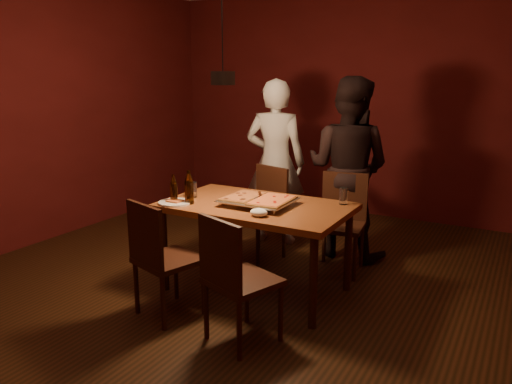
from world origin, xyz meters
The scene contains 19 objects.
room_shell centered at (0.00, 0.00, 1.40)m, with size 6.00×6.00×6.00m.
dining_table centered at (0.15, 0.23, 0.68)m, with size 1.50×0.90×0.75m.
chair_far_left centered at (-0.18, 0.99, 0.54)m, with size 0.52×0.52×0.49m.
chair_far_right centered at (0.60, 1.05, 0.54)m, with size 0.47×0.47×0.49m.
chair_near_left centered at (-0.23, -0.54, 0.54)m, with size 0.52×0.52×0.49m.
chair_near_right centered at (0.45, -0.60, 0.54)m, with size 0.54×0.54×0.49m.
pizza_tray centered at (0.19, 0.21, 0.77)m, with size 0.55×0.45×0.05m, color silver.
pizza_meat centered at (0.05, 0.21, 0.81)m, with size 0.25×0.39×0.02m, color maroon.
pizza_cheese centered at (0.31, 0.21, 0.81)m, with size 0.27×0.43×0.02m, color gold.
spatula centered at (0.19, 0.22, 0.81)m, with size 0.09×0.24×0.04m, color silver, non-canonical shape.
beer_bottle_a centered at (-0.46, -0.05, 0.87)m, with size 0.06×0.06×0.23m.
beer_bottle_b centered at (-0.32, -0.03, 0.89)m, with size 0.07×0.07×0.28m.
water_glass_left centered at (-0.44, 0.16, 0.81)m, with size 0.08×0.08×0.13m, color silver.
water_glass_right centered at (0.77, 0.57, 0.82)m, with size 0.07×0.07×0.14m, color silver.
plate_slice centered at (-0.43, -0.08, 0.76)m, with size 0.27×0.27×0.03m.
napkin centered at (0.35, -0.07, 0.78)m, with size 0.14×0.11×0.06m, color white.
diner_white centered at (-0.30, 1.45, 0.87)m, with size 0.63×0.42×1.74m, color silver.
diner_dark centered at (0.51, 1.43, 0.88)m, with size 0.86×0.67×1.76m, color black.
pendant_lamp centered at (0.00, 0.00, 1.76)m, with size 0.18×0.18×1.10m.
Camera 1 is at (2.07, -3.19, 1.78)m, focal length 35.00 mm.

